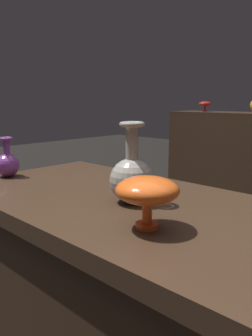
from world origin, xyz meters
name	(u,v)px	position (x,y,z in m)	size (l,w,h in m)	color
display_plinth	(121,311)	(0.00, 0.00, 0.40)	(1.20, 0.64, 0.80)	#382619
vase_centerpiece	(132,177)	(0.06, -0.01, 0.88)	(0.13, 0.13, 0.24)	gray
vase_tall_behind	(147,191)	(0.23, -0.14, 0.89)	(0.15, 0.15, 0.13)	#E55B1E
vase_left_accent	(7,163)	(-0.54, -0.10, 0.85)	(0.09, 0.09, 0.16)	#7A388E
shelf_vase_far_left	(205,104)	(-1.04, 2.22, 1.06)	(0.12, 0.12, 0.10)	red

